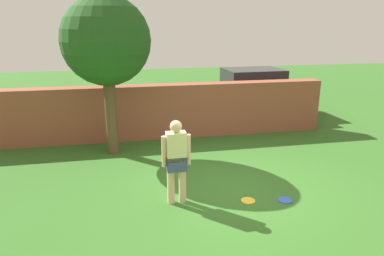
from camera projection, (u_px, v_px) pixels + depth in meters
The scene contains 7 objects.
ground_plane at pixel (232, 189), 7.14m from camera, with size 40.00×40.00×0.00m, color #336623.
brick_wall at pixel (145, 112), 10.10m from camera, with size 10.85×0.50×1.58m, color brown.
tree at pixel (106, 42), 8.35m from camera, with size 2.17×2.17×3.95m.
person at pixel (176, 158), 6.37m from camera, with size 0.54×0.23×1.62m.
car at pixel (252, 93), 12.54m from camera, with size 4.26×2.04×1.72m.
frisbee_yellow at pixel (248, 201), 6.65m from camera, with size 0.27×0.27×0.02m, color yellow.
frisbee_blue at pixel (285, 200), 6.68m from camera, with size 0.27×0.27×0.02m, color blue.
Camera 1 is at (-2.07, -6.18, 3.28)m, focal length 32.45 mm.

